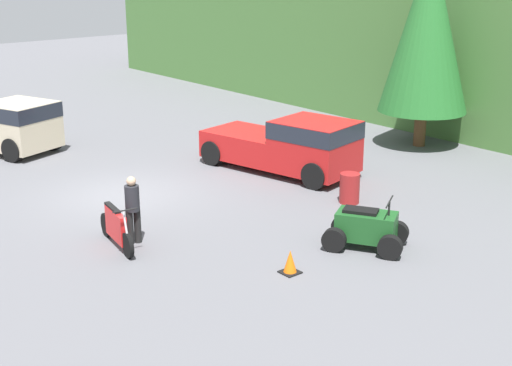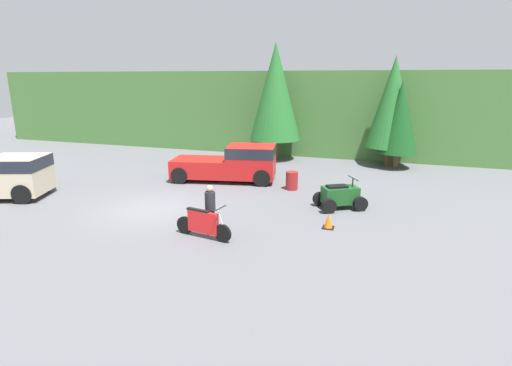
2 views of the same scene
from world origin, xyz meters
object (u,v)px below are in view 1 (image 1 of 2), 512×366
object	(u,v)px
pickup_truck_second	(3,124)
steel_barrel	(350,188)
pickup_truck_red	(292,144)
dirt_bike	(116,228)
rider_person	(133,207)
traffic_cone	(290,263)
quad_atv	(366,229)

from	to	relation	value
pickup_truck_second	steel_barrel	distance (m)	13.28
steel_barrel	pickup_truck_red	bearing A→B (deg)	167.77
pickup_truck_red	dirt_bike	world-z (taller)	pickup_truck_red
pickup_truck_second	rider_person	distance (m)	10.80
traffic_cone	rider_person	bearing A→B (deg)	-154.59
quad_atv	pickup_truck_red	bearing A→B (deg)	123.25
dirt_bike	quad_atv	world-z (taller)	quad_atv
pickup_truck_second	rider_person	xyz separation A→B (m)	(10.76, -0.91, -0.04)
pickup_truck_red	rider_person	world-z (taller)	pickup_truck_red
dirt_bike	quad_atv	distance (m)	6.11
pickup_truck_red	traffic_cone	world-z (taller)	pickup_truck_red
quad_atv	traffic_cone	bearing A→B (deg)	-122.95
rider_person	traffic_cone	world-z (taller)	rider_person
rider_person	traffic_cone	bearing A→B (deg)	37.02
pickup_truck_second	steel_barrel	world-z (taller)	pickup_truck_second
traffic_cone	steel_barrel	xyz separation A→B (m)	(-2.45, 4.56, 0.19)
pickup_truck_red	pickup_truck_second	distance (m)	10.76
pickup_truck_second	quad_atv	xyz separation A→B (m)	(14.65, 3.30, -0.49)
rider_person	traffic_cone	size ratio (longest dim) A/B	3.16
pickup_truck_second	rider_person	size ratio (longest dim) A/B	3.14
pickup_truck_red	rider_person	xyz separation A→B (m)	(1.93, -7.07, -0.05)
pickup_truck_red	pickup_truck_second	world-z (taller)	same
pickup_truck_second	dirt_bike	xyz separation A→B (m)	(10.69, -1.36, -0.50)
pickup_truck_red	quad_atv	world-z (taller)	pickup_truck_red
quad_atv	traffic_cone	size ratio (longest dim) A/B	4.16
traffic_cone	steel_barrel	distance (m)	5.18
pickup_truck_second	steel_barrel	bearing A→B (deg)	4.50
quad_atv	traffic_cone	distance (m)	2.42
dirt_bike	rider_person	distance (m)	0.64
dirt_bike	traffic_cone	size ratio (longest dim) A/B	3.94
quad_atv	rider_person	bearing A→B (deg)	-163.33
pickup_truck_second	dirt_bike	size ratio (longest dim) A/B	2.52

